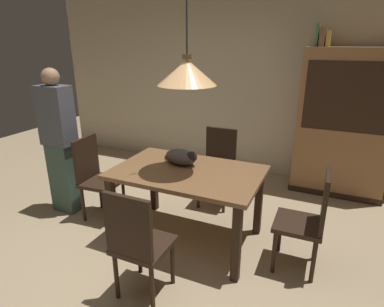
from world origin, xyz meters
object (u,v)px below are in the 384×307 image
at_px(dining_table, 188,180).
at_px(book_yellow_short, 329,39).
at_px(chair_far_back, 218,163).
at_px(book_green_slim, 317,35).
at_px(chair_near_front, 138,241).
at_px(cat_sleeping, 182,157).
at_px(chair_left_side, 96,174).
at_px(book_brown_thick, 323,37).
at_px(chair_right_side, 309,218).
at_px(person_standing, 60,143).
at_px(hutch_bookcase, 343,127).
at_px(pendant_lamp, 187,72).

relative_size(dining_table, book_yellow_short, 7.00).
height_order(chair_far_back, book_green_slim, book_green_slim).
relative_size(chair_near_front, book_yellow_short, 4.65).
bearing_deg(cat_sleeping, chair_left_side, -172.50).
height_order(chair_far_back, book_brown_thick, book_brown_thick).
distance_m(dining_table, chair_near_front, 0.89).
height_order(chair_right_side, chair_left_side, same).
height_order(book_brown_thick, book_yellow_short, book_brown_thick).
xyz_separation_m(dining_table, book_yellow_short, (1.02, 1.79, 1.29)).
distance_m(chair_far_back, book_green_slim, 1.95).
bearing_deg(chair_right_side, book_brown_thick, 95.60).
height_order(cat_sleeping, book_brown_thick, book_brown_thick).
xyz_separation_m(chair_left_side, cat_sleeping, (1.01, 0.13, 0.32)).
bearing_deg(book_yellow_short, person_standing, -144.66).
distance_m(chair_far_back, book_yellow_short, 1.98).
xyz_separation_m(chair_left_side, book_yellow_short, (2.15, 1.80, 1.43)).
relative_size(chair_left_side, cat_sleeping, 2.34).
distance_m(dining_table, chair_far_back, 0.89).
relative_size(cat_sleeping, hutch_bookcase, 0.22).
distance_m(chair_far_back, person_standing, 1.84).
relative_size(chair_far_back, hutch_bookcase, 0.50).
bearing_deg(chair_left_side, chair_right_side, 0.16).
xyz_separation_m(chair_right_side, person_standing, (-2.69, -0.04, 0.32)).
bearing_deg(book_brown_thick, cat_sleeping, -122.80).
distance_m(chair_right_side, person_standing, 2.71).
bearing_deg(dining_table, pendant_lamp, 0.00).
bearing_deg(chair_near_front, book_brown_thick, 70.38).
relative_size(chair_near_front, cat_sleeping, 2.34).
height_order(chair_right_side, book_yellow_short, book_yellow_short).
bearing_deg(chair_far_back, chair_left_side, -141.89).
relative_size(chair_far_back, cat_sleeping, 2.34).
distance_m(book_brown_thick, book_yellow_short, 0.07).
bearing_deg(book_green_slim, chair_far_back, -134.28).
bearing_deg(pendant_lamp, book_yellow_short, 60.35).
xyz_separation_m(book_yellow_short, person_standing, (-2.59, -1.83, -1.11)).
xyz_separation_m(chair_near_front, chair_far_back, (-0.00, 1.76, 0.00)).
bearing_deg(cat_sleeping, person_standing, -173.42).
distance_m(chair_near_front, cat_sleeping, 1.06).
relative_size(dining_table, hutch_bookcase, 0.76).
relative_size(cat_sleeping, pendant_lamp, 0.31).
distance_m(chair_near_front, chair_right_side, 1.43).
relative_size(chair_right_side, book_yellow_short, 4.65).
xyz_separation_m(chair_far_back, hutch_bookcase, (1.33, 0.91, 0.38)).
bearing_deg(cat_sleeping, chair_far_back, 80.89).
relative_size(chair_right_side, person_standing, 0.56).
bearing_deg(chair_right_side, dining_table, -179.94).
relative_size(pendant_lamp, hutch_bookcase, 0.70).
bearing_deg(book_green_slim, chair_near_front, -108.45).
xyz_separation_m(chair_far_back, pendant_lamp, (0.00, -0.88, 1.15)).
relative_size(book_green_slim, book_brown_thick, 1.08).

